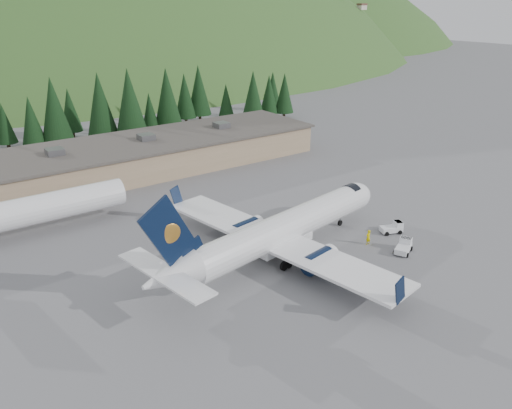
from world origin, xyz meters
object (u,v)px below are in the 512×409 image
object	(u,v)px
baggage_tug_b	(393,228)
terminal_building	(120,159)
second_airliner	(9,214)
ramp_worker	(368,237)
baggage_tug_a	(404,246)
airliner	(281,231)

from	to	relation	value
baggage_tug_b	terminal_building	xyz separation A→B (m)	(-19.32, 41.60, 1.98)
second_airliner	ramp_worker	bearing A→B (deg)	-37.29
baggage_tug_a	ramp_worker	world-z (taller)	ramp_worker
second_airliner	terminal_building	distance (m)	25.55
baggage_tug_b	terminal_building	distance (m)	45.91
baggage_tug_b	ramp_worker	xyz separation A→B (m)	(-5.04, -0.45, 0.29)
airliner	second_airliner	bearing A→B (deg)	127.54
airliner	second_airliner	xyz separation A→B (m)	(-23.92, 22.17, 0.23)
baggage_tug_a	baggage_tug_b	bearing A→B (deg)	28.71
second_airliner	baggage_tug_b	distance (m)	46.93
terminal_building	ramp_worker	world-z (taller)	terminal_building
baggage_tug_a	baggage_tug_b	size ratio (longest dim) A/B	1.04
second_airliner	ramp_worker	size ratio (longest dim) A/B	14.75
baggage_tug_a	ramp_worker	size ratio (longest dim) A/B	1.68
ramp_worker	airliner	bearing A→B (deg)	-21.70
baggage_tug_a	terminal_building	distance (m)	48.60
second_airliner	baggage_tug_a	xyz separation A→B (m)	(36.20, -29.75, -2.65)
airliner	ramp_worker	world-z (taller)	airliner
second_airliner	baggage_tug_a	world-z (taller)	second_airliner
terminal_building	baggage_tug_a	bearing A→B (deg)	-70.41
airliner	baggage_tug_a	bearing A→B (deg)	-41.32
second_airliner	baggage_tug_a	distance (m)	46.93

